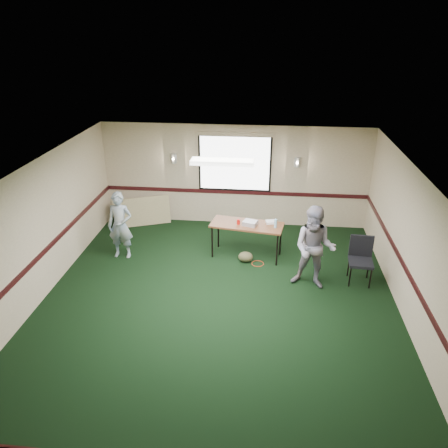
# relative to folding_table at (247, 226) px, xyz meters

# --- Properties ---
(ground) EXTENTS (8.00, 8.00, 0.00)m
(ground) POSITION_rel_folding_table_xyz_m (-0.44, -2.15, -0.77)
(ground) COLOR black
(ground) RESTS_ON ground
(room_shell) EXTENTS (8.00, 8.02, 8.00)m
(room_shell) POSITION_rel_folding_table_xyz_m (-0.44, -0.03, 0.81)
(room_shell) COLOR tan
(room_shell) RESTS_ON ground
(folding_table) EXTENTS (1.74, 0.91, 0.83)m
(folding_table) POSITION_rel_folding_table_xyz_m (0.00, 0.00, 0.00)
(folding_table) COLOR #4E2416
(folding_table) RESTS_ON ground
(projector) EXTENTS (0.37, 0.33, 0.10)m
(projector) POSITION_rel_folding_table_xyz_m (0.08, -0.05, 0.11)
(projector) COLOR #9D9DA5
(projector) RESTS_ON folding_table
(game_console) EXTENTS (0.26, 0.22, 0.06)m
(game_console) POSITION_rel_folding_table_xyz_m (0.54, 0.11, 0.09)
(game_console) COLOR silver
(game_console) RESTS_ON folding_table
(red_cup) EXTENTS (0.08, 0.08, 0.11)m
(red_cup) POSITION_rel_folding_table_xyz_m (-0.20, -0.02, 0.12)
(red_cup) COLOR #AB110B
(red_cup) RESTS_ON folding_table
(water_bottle) EXTENTS (0.06, 0.06, 0.21)m
(water_bottle) POSITION_rel_folding_table_xyz_m (0.65, -0.13, 0.16)
(water_bottle) COLOR #8CC8E6
(water_bottle) RESTS_ON folding_table
(duffel_bag) EXTENTS (0.42, 0.37, 0.24)m
(duffel_bag) POSITION_rel_folding_table_xyz_m (-0.00, -0.28, -0.65)
(duffel_bag) COLOR #433D26
(duffel_bag) RESTS_ON ground
(cable_coil) EXTENTS (0.31, 0.31, 0.01)m
(cable_coil) POSITION_rel_folding_table_xyz_m (0.29, -0.37, -0.76)
(cable_coil) COLOR red
(cable_coil) RESTS_ON ground
(folded_table) EXTENTS (1.48, 0.77, 0.77)m
(folded_table) POSITION_rel_folding_table_xyz_m (-2.91, 1.45, -0.38)
(folded_table) COLOR #9C8C60
(folded_table) RESTS_ON ground
(conference_chair) EXTENTS (0.52, 0.54, 1.00)m
(conference_chair) POSITION_rel_folding_table_xyz_m (2.45, -0.81, -0.18)
(conference_chair) COLOR black
(conference_chair) RESTS_ON ground
(person_left) EXTENTS (0.59, 0.39, 1.60)m
(person_left) POSITION_rel_folding_table_xyz_m (-2.90, -0.32, 0.03)
(person_left) COLOR #46659A
(person_left) RESTS_ON ground
(person_right) EXTENTS (1.00, 0.86, 1.78)m
(person_right) POSITION_rel_folding_table_xyz_m (1.43, -1.15, 0.12)
(person_right) COLOR #7788B9
(person_right) RESTS_ON ground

